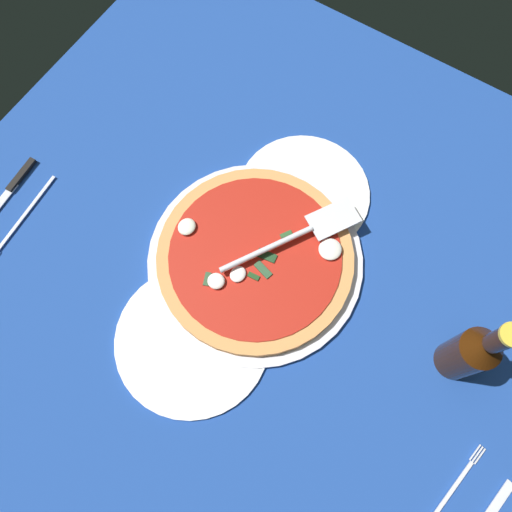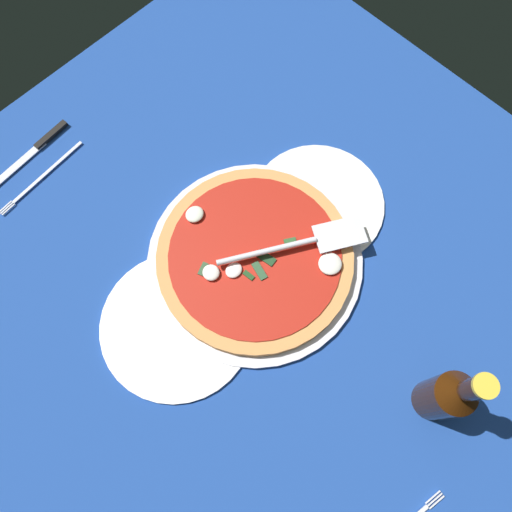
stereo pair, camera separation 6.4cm
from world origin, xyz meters
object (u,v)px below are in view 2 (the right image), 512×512
at_px(dinner_plate_left, 318,204).
at_px(beer_bottle, 449,395).
at_px(dinner_plate_right, 177,325).
at_px(pizza, 256,256).
at_px(pizza_server, 299,244).
at_px(place_setting_near, 39,163).

height_order(dinner_plate_left, beer_bottle, beer_bottle).
height_order(dinner_plate_right, pizza, pizza).
xyz_separation_m(dinner_plate_right, pizza, (-0.18, 0.01, 0.02)).
distance_m(dinner_plate_right, pizza, 0.18).
bearing_deg(dinner_plate_right, beer_bottle, 118.35).
height_order(pizza_server, place_setting_near, pizza_server).
distance_m(place_setting_near, beer_bottle, 0.83).
bearing_deg(dinner_plate_left, dinner_plate_right, -2.62).
distance_m(dinner_plate_left, dinner_plate_right, 0.34).
bearing_deg(dinner_plate_left, place_setting_near, -54.43).
relative_size(dinner_plate_right, place_setting_near, 1.18).
bearing_deg(beer_bottle, pizza_server, -95.72).
xyz_separation_m(dinner_plate_left, dinner_plate_right, (0.34, -0.02, 0.00)).
distance_m(dinner_plate_left, pizza_server, 0.11).
xyz_separation_m(dinner_plate_left, beer_bottle, (0.13, 0.37, 0.08)).
height_order(dinner_plate_left, dinner_plate_right, same).
distance_m(dinner_plate_right, place_setting_near, 0.42).
distance_m(dinner_plate_right, beer_bottle, 0.44).
xyz_separation_m(pizza, place_setting_near, (0.15, -0.43, -0.02)).
bearing_deg(pizza, beer_bottle, 94.37).
height_order(dinner_plate_left, pizza_server, pizza_server).
bearing_deg(place_setting_near, pizza, 105.25).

